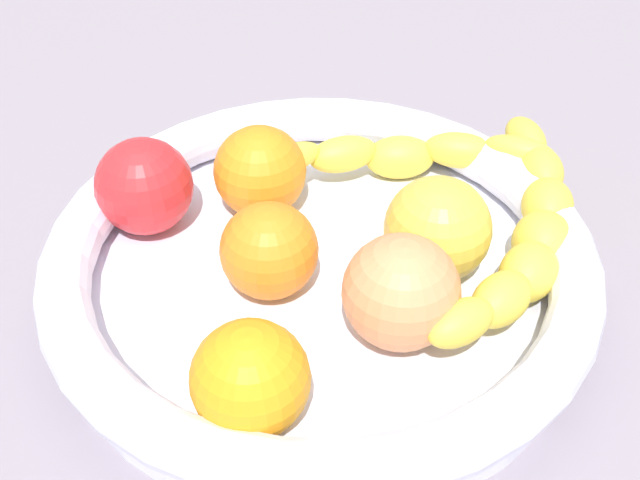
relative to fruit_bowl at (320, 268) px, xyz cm
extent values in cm
cube|color=gray|center=(0.00, 0.00, -4.47)|extent=(120.00, 120.00, 3.00)
cylinder|color=white|center=(0.00, 0.00, -1.78)|extent=(33.07, 33.07, 2.37)
torus|color=white|center=(0.00, 0.00, 1.09)|extent=(35.43, 35.43, 3.37)
ellipsoid|color=yellow|center=(8.47, -14.92, 2.59)|extent=(4.22, 5.54, 2.08)
ellipsoid|color=yellow|center=(9.99, -10.91, 1.80)|extent=(3.81, 5.64, 2.64)
ellipsoid|color=yellow|center=(10.53, -6.66, 1.00)|extent=(3.26, 5.19, 3.20)
ellipsoid|color=yellow|center=(10.08, -2.40, 1.80)|extent=(3.71, 5.61, 2.64)
ellipsoid|color=yellow|center=(8.66, 1.64, 2.59)|extent=(4.14, 5.55, 2.08)
ellipsoid|color=yellow|center=(-7.74, -7.36, 2.49)|extent=(4.45, 5.18, 2.55)
ellipsoid|color=yellow|center=(-5.70, -10.20, 2.11)|extent=(5.24, 5.37, 3.01)
ellipsoid|color=yellow|center=(-3.13, -12.58, 1.74)|extent=(5.69, 5.48, 3.47)
ellipsoid|color=yellow|center=(-0.13, -14.38, 1.37)|extent=(5.75, 5.47, 3.92)
ellipsoid|color=yellow|center=(3.17, -15.55, 1.74)|extent=(5.20, 4.43, 3.47)
ellipsoid|color=yellow|center=(6.64, -16.02, 2.11)|extent=(4.61, 3.15, 3.01)
ellipsoid|color=yellow|center=(10.13, -15.78, 2.49)|extent=(4.88, 3.28, 2.55)
sphere|color=orange|center=(-0.86, 3.21, 2.49)|extent=(6.16, 6.16, 6.16)
sphere|color=orange|center=(7.25, 3.63, 2.63)|extent=(6.45, 6.45, 6.45)
sphere|color=orange|center=(-11.08, 4.45, 2.62)|extent=(6.43, 6.43, 6.43)
sphere|color=gold|center=(0.42, -7.42, 2.83)|extent=(6.86, 6.86, 6.86)
sphere|color=#E8925B|center=(-5.47, -4.30, 2.87)|extent=(6.94, 6.94, 6.94)
sphere|color=red|center=(6.00, 11.43, 2.72)|extent=(6.63, 6.63, 6.63)
camera|label=1|loc=(-39.32, 2.82, 36.41)|focal=46.65mm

